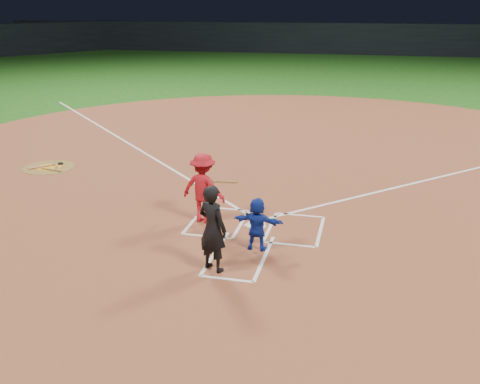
% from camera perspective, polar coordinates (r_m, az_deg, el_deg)
% --- Properties ---
extents(ground, '(120.00, 120.00, 0.00)m').
position_cam_1_polar(ground, '(13.23, 1.67, -3.62)').
color(ground, '#184E13').
rests_on(ground, ground).
extents(home_plate_dirt, '(28.00, 28.00, 0.01)m').
position_cam_1_polar(home_plate_dirt, '(18.81, 5.46, 3.41)').
color(home_plate_dirt, brown).
rests_on(home_plate_dirt, ground).
extents(stadium_wall_far, '(80.00, 1.20, 3.20)m').
position_cam_1_polar(stadium_wall_far, '(60.07, 11.58, 15.72)').
color(stadium_wall_far, black).
rests_on(stadium_wall_far, ground).
extents(home_plate, '(0.60, 0.60, 0.02)m').
position_cam_1_polar(home_plate, '(13.22, 1.67, -3.54)').
color(home_plate, silver).
rests_on(home_plate, home_plate_dirt).
extents(on_deck_circle, '(1.70, 1.70, 0.01)m').
position_cam_1_polar(on_deck_circle, '(18.97, -19.73, 2.50)').
color(on_deck_circle, brown).
rests_on(on_deck_circle, home_plate_dirt).
extents(on_deck_logo, '(0.80, 0.80, 0.00)m').
position_cam_1_polar(on_deck_logo, '(18.97, -19.73, 2.52)').
color(on_deck_logo, gold).
rests_on(on_deck_logo, on_deck_circle).
extents(on_deck_bat_a, '(0.48, 0.76, 0.06)m').
position_cam_1_polar(on_deck_bat_a, '(19.08, -18.96, 2.80)').
color(on_deck_bat_a, '#996738').
rests_on(on_deck_bat_a, on_deck_circle).
extents(on_deck_bat_b, '(0.59, 0.69, 0.06)m').
position_cam_1_polar(on_deck_bat_b, '(18.99, -20.41, 2.55)').
color(on_deck_bat_b, '#A0653A').
rests_on(on_deck_bat_b, on_deck_circle).
extents(on_deck_bat_c, '(0.84, 0.19, 0.06)m').
position_cam_1_polar(on_deck_bat_c, '(18.56, -19.45, 2.29)').
color(on_deck_bat_c, '#A8813D').
rests_on(on_deck_bat_c, on_deck_circle).
extents(bat_weight_donut, '(0.19, 0.19, 0.05)m').
position_cam_1_polar(bat_weight_donut, '(19.18, -18.60, 2.90)').
color(bat_weight_donut, black).
rests_on(bat_weight_donut, on_deck_circle).
extents(catcher, '(1.14, 0.42, 1.21)m').
position_cam_1_polar(catcher, '(11.76, 1.84, -3.42)').
color(catcher, '#132B9E').
rests_on(catcher, home_plate_dirt).
extents(umpire, '(0.79, 0.68, 1.83)m').
position_cam_1_polar(umpire, '(10.76, -2.95, -3.89)').
color(umpire, black).
rests_on(umpire, home_plate_dirt).
extents(chalk_markings, '(28.35, 17.32, 0.01)m').
position_cam_1_polar(chalk_markings, '(18.13, 5.14, 2.84)').
color(chalk_markings, white).
rests_on(chalk_markings, home_plate_dirt).
extents(batter_at_plate, '(1.46, 0.95, 1.76)m').
position_cam_1_polar(batter_at_plate, '(13.20, -3.94, 0.43)').
color(batter_at_plate, '#AF131E').
rests_on(batter_at_plate, home_plate_dirt).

